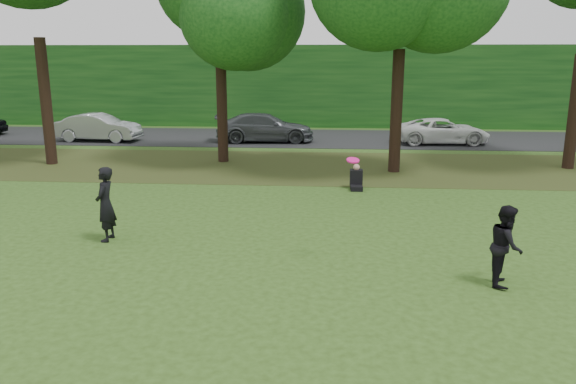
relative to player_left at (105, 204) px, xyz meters
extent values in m
plane|color=#2D4515|center=(3.84, -3.37, -0.91)|extent=(120.00, 120.00, 0.00)
cube|color=#433818|center=(3.84, 9.63, -0.91)|extent=(60.00, 7.00, 0.01)
cube|color=black|center=(3.84, 17.63, -0.90)|extent=(70.00, 7.00, 0.02)
cube|color=#124215|center=(3.84, 23.63, 1.59)|extent=(70.00, 3.00, 5.00)
imported|color=black|center=(0.00, 0.00, 0.00)|extent=(0.45, 0.67, 1.82)
imported|color=black|center=(8.83, -2.02, -0.11)|extent=(0.77, 0.90, 1.61)
imported|color=#9E9FA5|center=(-6.72, 15.67, -0.18)|extent=(4.41, 1.75, 1.43)
imported|color=#494C52|center=(1.96, 16.14, -0.16)|extent=(5.17, 2.46, 1.45)
imported|color=silver|center=(11.02, 16.15, -0.25)|extent=(4.70, 2.38, 1.27)
cylinder|color=#FF158F|center=(5.86, -1.03, 1.35)|extent=(0.32, 0.32, 0.10)
cube|color=black|center=(6.27, 5.75, -0.83)|extent=(0.41, 0.57, 0.16)
cube|color=black|center=(6.26, 6.03, -0.55)|extent=(0.43, 0.35, 0.56)
sphere|color=tan|center=(6.26, 6.03, -0.19)|extent=(0.22, 0.22, 0.22)
cylinder|color=black|center=(-6.16, 9.43, 1.63)|extent=(0.44, 0.44, 5.08)
cylinder|color=black|center=(0.84, 10.53, 1.15)|extent=(0.44, 0.44, 4.12)
cylinder|color=black|center=(7.84, 8.93, 1.40)|extent=(0.44, 0.44, 4.62)
cylinder|color=black|center=(14.84, 10.13, 1.31)|extent=(0.44, 0.44, 4.45)
camera|label=1|loc=(5.40, -12.66, 3.50)|focal=35.00mm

